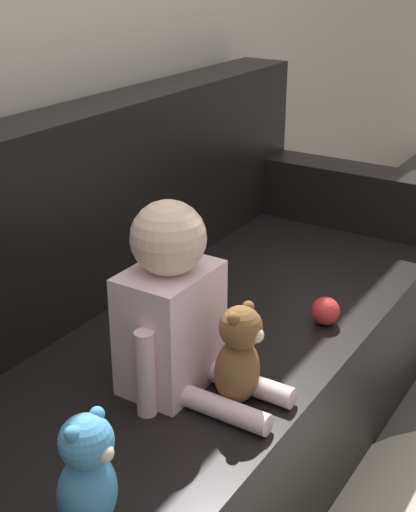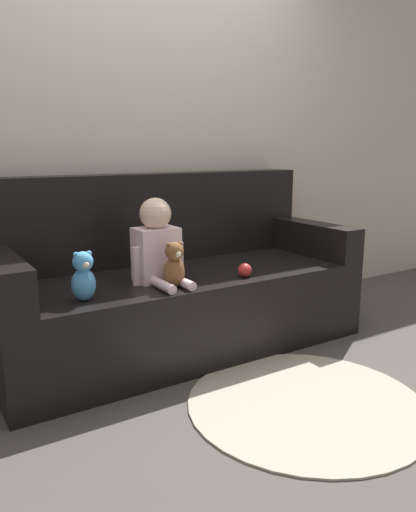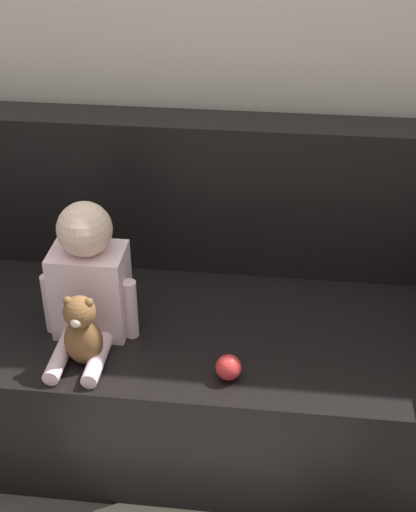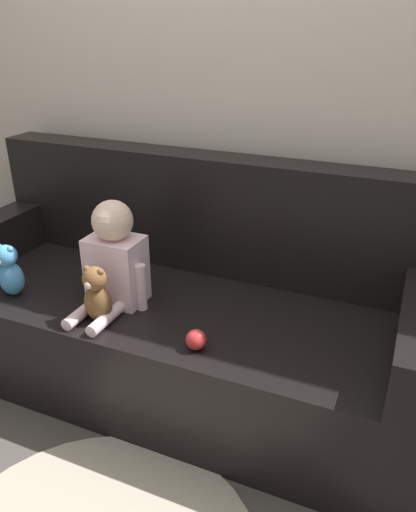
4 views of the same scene
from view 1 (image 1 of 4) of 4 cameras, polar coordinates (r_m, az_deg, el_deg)
ground_plane at (r=2.17m, az=-1.91°, el=-16.71°), size 12.00×12.00×0.00m
couch at (r=1.99m, az=-3.57°, el=-8.46°), size 2.13×0.85×1.01m
person_baby at (r=1.59m, az=-2.72°, el=-4.27°), size 0.30×0.37×0.45m
teddy_bear_brown at (r=1.57m, az=2.47°, el=-7.99°), size 0.12×0.11×0.24m
plush_toy_side at (r=1.28m, az=-9.63°, el=-16.88°), size 0.12×0.11×0.24m
toy_ball at (r=1.94m, az=9.38°, el=-4.37°), size 0.08×0.08×0.08m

